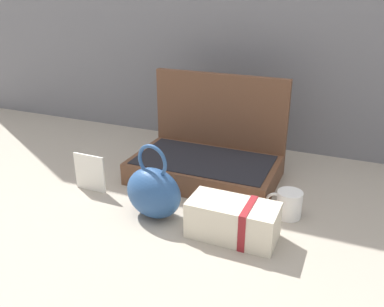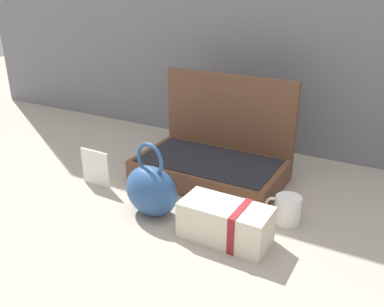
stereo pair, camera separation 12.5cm
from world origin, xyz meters
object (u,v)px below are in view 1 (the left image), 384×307
object	(u,v)px
cream_toiletry_bag	(234,220)
info_card_left	(90,173)
teal_pouch_handbag	(153,192)
open_suitcase	(208,156)
coffee_mug	(288,204)

from	to	relation	value
cream_toiletry_bag	info_card_left	bearing A→B (deg)	171.65
teal_pouch_handbag	open_suitcase	bearing A→B (deg)	80.91
coffee_mug	teal_pouch_handbag	bearing A→B (deg)	-157.64
cream_toiletry_bag	coffee_mug	xyz separation A→B (m)	(0.12, 0.17, -0.01)
open_suitcase	info_card_left	world-z (taller)	open_suitcase
cream_toiletry_bag	info_card_left	world-z (taller)	info_card_left
teal_pouch_handbag	info_card_left	bearing A→B (deg)	166.89
cream_toiletry_bag	coffee_mug	distance (m)	0.21
info_card_left	coffee_mug	bearing A→B (deg)	9.05
teal_pouch_handbag	info_card_left	distance (m)	0.29
open_suitcase	info_card_left	distance (m)	0.42
open_suitcase	cream_toiletry_bag	distance (m)	0.39
cream_toiletry_bag	info_card_left	size ratio (longest dim) A/B	1.90
cream_toiletry_bag	info_card_left	distance (m)	0.54
teal_pouch_handbag	cream_toiletry_bag	world-z (taller)	teal_pouch_handbag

